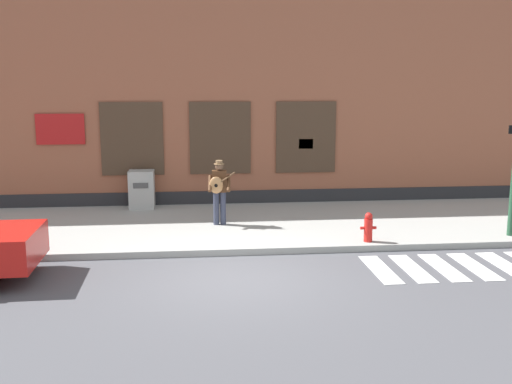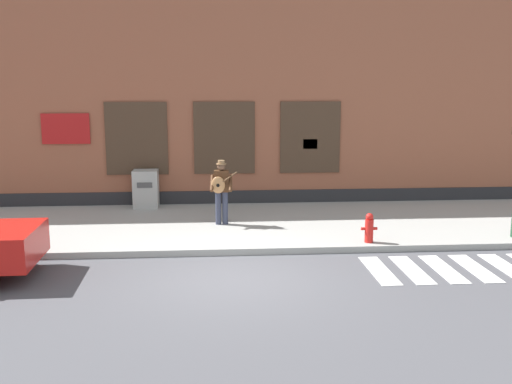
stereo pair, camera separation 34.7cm
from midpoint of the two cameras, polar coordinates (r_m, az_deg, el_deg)
ground_plane at (r=12.06m, az=-2.79°, el=-8.27°), size 160.00×160.00×0.00m
sidewalk at (r=16.01m, az=-3.58°, el=-3.22°), size 28.00×5.12×0.15m
building_backdrop at (r=20.10m, az=-4.23°, el=10.18°), size 28.00×4.06×7.51m
crosswalk at (r=13.70m, az=20.68°, el=-6.60°), size 5.20×1.90×0.01m
busker at (r=15.61m, az=-4.19°, el=0.35°), size 0.71×0.54×1.70m
utility_box at (r=18.01m, az=-11.37°, el=0.24°), size 0.73×0.62×1.13m
fire_hydrant at (r=14.27m, az=9.96°, el=-3.33°), size 0.38×0.20×0.70m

